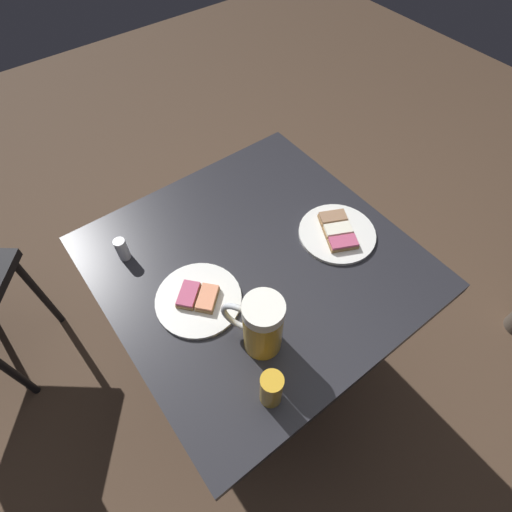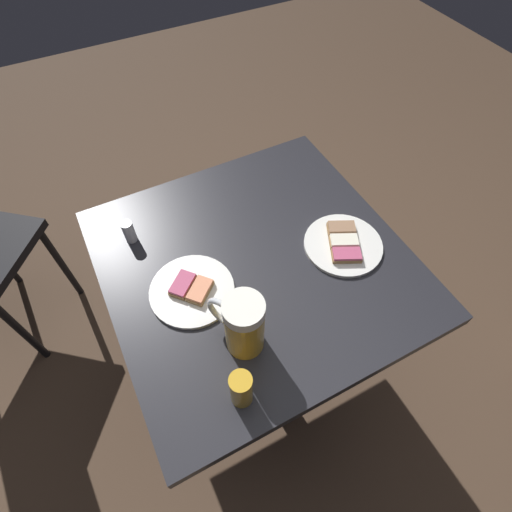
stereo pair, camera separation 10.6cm
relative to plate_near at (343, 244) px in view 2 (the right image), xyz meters
The scene contains 7 objects.
ground_plane 0.80m from the plate_near, 74.37° to the left, with size 6.00×6.00×0.00m, color #4C3828.
cafe_table 0.29m from the plate_near, 74.37° to the left, with size 0.79×0.79×0.76m.
plate_near is the anchor object (origin of this frame).
plate_far 0.43m from the plate_near, 82.74° to the left, with size 0.22×0.22×0.03m.
beer_mug 0.40m from the plate_near, 109.08° to the left, with size 0.14×0.10×0.18m.
beer_glass_small 0.50m from the plate_near, 119.42° to the left, with size 0.05×0.05×0.11m, color gold.
salt_shaker 0.59m from the plate_near, 60.55° to the left, with size 0.03×0.03×0.07m, color silver.
Camera 2 is at (-0.56, 0.29, 1.64)m, focal length 28.09 mm.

